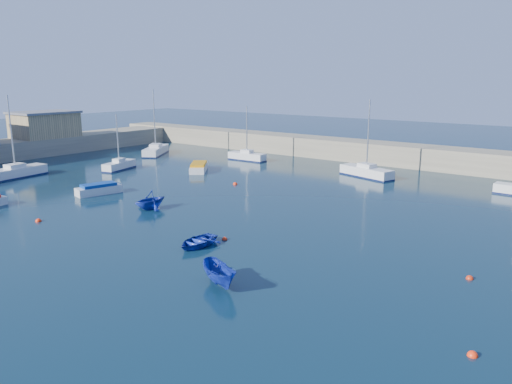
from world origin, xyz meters
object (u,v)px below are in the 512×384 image
Objects in this scene: sailboat_2 at (16,172)px; motorboat_2 at (199,167)px; sailboat_4 at (156,150)px; sailboat_5 at (247,156)px; sailboat_3 at (119,165)px; dinghy_center at (197,242)px; brick_shed_a at (45,125)px; sailboat_6 at (366,172)px; motorboat_1 at (99,189)px; dinghy_left at (150,200)px; dinghy_right at (220,275)px.

sailboat_2 is 20.18m from motorboat_2.
sailboat_5 is (13.61, 3.88, -0.03)m from sailboat_4.
sailboat_4 is at bearing 101.66° from sailboat_3.
sailboat_3 reaches higher than motorboat_2.
sailboat_5 is 2.26× the size of dinghy_center.
sailboat_6 is (44.24, 12.12, -3.49)m from brick_shed_a.
sailboat_5 is 9.52m from motorboat_2.
sailboat_5 is at bearing 54.50° from sailboat_2.
sailboat_3 is 1.35× the size of motorboat_2.
dinghy_left is at bearing 8.34° from motorboat_1.
brick_shed_a is 16.27m from sailboat_4.
dinghy_left is at bearing -74.94° from sailboat_4.
motorboat_1 is at bearing -62.03° from sailboat_3.
sailboat_2 is at bearing -40.71° from brick_shed_a.
dinghy_left is at bearing 87.57° from dinghy_right.
motorboat_1 is 18.64m from dinghy_center.
sailboat_5 is 1.63× the size of motorboat_1.
dinghy_left is (17.15, -10.04, 0.26)m from sailboat_3.
sailboat_4 is 2.08× the size of motorboat_1.
dinghy_right is at bearing -145.57° from sailboat_5.
sailboat_2 reaches higher than motorboat_2.
brick_shed_a is 0.87× the size of sailboat_4.
dinghy_right is (51.01, -20.06, -3.48)m from brick_shed_a.
sailboat_3 is at bearing 55.26° from sailboat_2.
dinghy_center is at bearing -160.71° from sailboat_6.
sailboat_3 reaches higher than dinghy_left.
sailboat_4 is 3.03× the size of dinghy_left.
sailboat_4 is 2.89× the size of dinghy_center.
sailboat_4 is 2.84× the size of dinghy_right.
sailboat_4 is 30.90m from dinghy_left.
dinghy_left reaches higher than motorboat_1.
sailboat_4 is at bearing 120.43° from motorboat_2.
motorboat_2 is 17.61m from dinghy_left.
sailboat_3 reaches higher than motorboat_1.
sailboat_4 is 1.28× the size of sailboat_5.
dinghy_center is (32.04, -4.50, -0.28)m from sailboat_2.
dinghy_center is (32.60, -25.28, -0.28)m from sailboat_4.
dinghy_center is at bearing -83.87° from motorboat_2.
sailboat_5 reaches higher than dinghy_right.
motorboat_1 is 0.90× the size of motorboat_2.
dinghy_center is (45.64, -16.19, -3.77)m from brick_shed_a.
sailboat_4 is at bearing 34.88° from brick_shed_a.
dinghy_center is (1.40, -28.31, -0.28)m from sailboat_6.
dinghy_right is at bearing -39.36° from dinghy_center.
motorboat_2 is (26.93, 3.44, -3.63)m from brick_shed_a.
sailboat_6 is 2.80× the size of dinghy_left.
dinghy_left reaches higher than motorboat_2.
sailboat_6 is 32.89m from dinghy_right.
sailboat_3 is 12.95m from motorboat_1.
sailboat_2 is 14.16m from motorboat_1.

